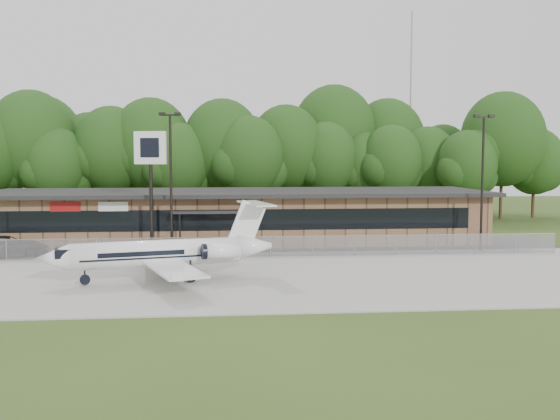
{
  "coord_description": "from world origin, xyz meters",
  "views": [
    {
      "loc": [
        -1.3,
        -28.45,
        7.1
      ],
      "look_at": [
        2.4,
        12.0,
        3.63
      ],
      "focal_mm": 40.0,
      "sensor_mm": 36.0,
      "label": 1
    }
  ],
  "objects": [
    {
      "name": "suv",
      "position": [
        -16.51,
        16.7,
        0.77
      ],
      "size": [
        6.07,
        4.11,
        1.55
      ],
      "primitive_type": "imported",
      "rotation": [
        0.0,
        0.0,
        1.87
      ],
      "color": "#2B2B2D",
      "rests_on": "ground"
    },
    {
      "name": "treeline",
      "position": [
        0.0,
        42.0,
        7.5
      ],
      "size": [
        72.0,
        12.0,
        15.0
      ],
      "primitive_type": null,
      "color": "#1A3611",
      "rests_on": "ground"
    },
    {
      "name": "apron",
      "position": [
        0.0,
        8.0,
        0.04
      ],
      "size": [
        64.0,
        18.0,
        0.08
      ],
      "primitive_type": "cube",
      "color": "#9E9B93",
      "rests_on": "ground"
    },
    {
      "name": "fence",
      "position": [
        0.0,
        15.0,
        0.78
      ],
      "size": [
        46.0,
        0.04,
        1.52
      ],
      "color": "gray",
      "rests_on": "ground"
    },
    {
      "name": "business_jet",
      "position": [
        -4.56,
        7.01,
        1.61
      ],
      "size": [
        13.32,
        11.98,
        4.51
      ],
      "rotation": [
        0.0,
        0.0,
        0.23
      ],
      "color": "white",
      "rests_on": "ground"
    },
    {
      "name": "light_pole_right",
      "position": [
        18.0,
        16.5,
        5.98
      ],
      "size": [
        1.55,
        0.3,
        10.23
      ],
      "color": "black",
      "rests_on": "ground"
    },
    {
      "name": "light_pole_mid",
      "position": [
        -5.0,
        16.5,
        5.98
      ],
      "size": [
        1.55,
        0.3,
        10.23
      ],
      "color": "black",
      "rests_on": "ground"
    },
    {
      "name": "pole_sign",
      "position": [
        -6.45,
        16.79,
        6.82
      ],
      "size": [
        2.34,
        0.78,
        8.92
      ],
      "rotation": [
        0.0,
        0.0,
        -0.22
      ],
      "color": "black",
      "rests_on": "ground"
    },
    {
      "name": "terminal",
      "position": [
        -0.0,
        23.94,
        2.18
      ],
      "size": [
        41.0,
        11.65,
        4.3
      ],
      "color": "#836141",
      "rests_on": "ground"
    },
    {
      "name": "parking_lot",
      "position": [
        0.0,
        19.5,
        0.03
      ],
      "size": [
        50.0,
        9.0,
        0.06
      ],
      "primitive_type": "cube",
      "color": "#383835",
      "rests_on": "ground"
    },
    {
      "name": "ground",
      "position": [
        0.0,
        0.0,
        0.0
      ],
      "size": [
        160.0,
        160.0,
        0.0
      ],
      "primitive_type": "plane",
      "color": "#32481A",
      "rests_on": "ground"
    },
    {
      "name": "radio_mast",
      "position": [
        22.0,
        48.0,
        12.5
      ],
      "size": [
        0.2,
        0.2,
        25.0
      ],
      "primitive_type": "cylinder",
      "color": "gray",
      "rests_on": "ground"
    }
  ]
}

